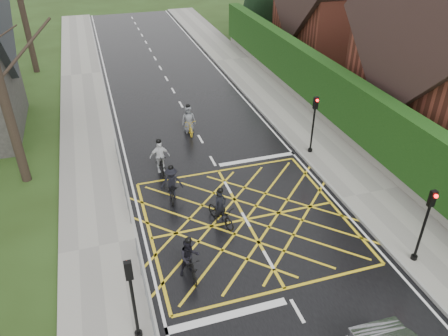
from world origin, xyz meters
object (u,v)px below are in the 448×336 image
cyclist_back (190,261)px  cyclist_front (160,160)px  cyclist_rear (221,212)px  cyclist_mid (172,186)px  cyclist_lead (189,123)px

cyclist_back → cyclist_front: (0.25, 7.13, 0.04)m
cyclist_rear → cyclist_mid: bearing=104.5°
cyclist_mid → cyclist_lead: cyclist_lead is taller
cyclist_rear → cyclist_lead: cyclist_lead is taller
cyclist_rear → cyclist_mid: (-1.55, 2.33, 0.07)m
cyclist_rear → cyclist_lead: size_ratio=1.01×
cyclist_front → cyclist_lead: (2.31, 3.70, -0.06)m
cyclist_mid → cyclist_back: bearing=-84.4°
cyclist_back → cyclist_mid: 4.83m
cyclist_front → cyclist_lead: size_ratio=1.00×
cyclist_back → cyclist_lead: 11.13m
cyclist_rear → cyclist_mid: size_ratio=1.01×
cyclist_mid → cyclist_lead: 6.41m
cyclist_mid → cyclist_rear: bearing=-46.5°
cyclist_rear → cyclist_lead: (0.65, 8.35, 0.05)m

